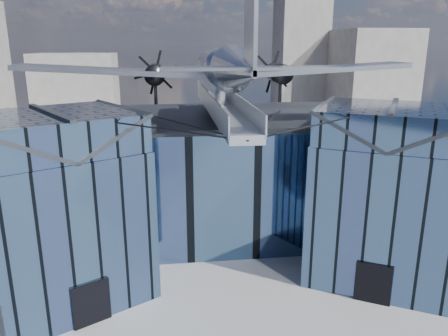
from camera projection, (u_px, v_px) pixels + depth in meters
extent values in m
plane|color=gray|center=(228.00, 274.00, 30.58)|extent=(120.00, 120.00, 0.00)
cube|color=#405B82|center=(214.00, 173.00, 37.87)|extent=(28.00, 14.00, 9.50)
cube|color=#26292E|center=(213.00, 117.00, 36.51)|extent=(28.00, 14.00, 0.40)
cube|color=#405B82|center=(62.00, 225.00, 27.05)|extent=(11.79, 11.43, 9.50)
cube|color=#405B82|center=(52.00, 132.00, 25.45)|extent=(11.56, 11.20, 2.20)
cube|color=#26292E|center=(11.00, 137.00, 24.14)|extent=(7.98, 9.23, 2.40)
cube|color=#26292E|center=(90.00, 128.00, 26.76)|extent=(7.98, 9.23, 2.40)
cube|color=#26292E|center=(50.00, 113.00, 25.14)|extent=(4.30, 7.10, 0.18)
cube|color=black|center=(91.00, 303.00, 24.90)|extent=(2.03, 1.32, 2.60)
cube|color=black|center=(129.00, 209.00, 29.67)|extent=(0.34, 0.34, 9.50)
cube|color=#405B82|center=(383.00, 209.00, 29.60)|extent=(11.79, 11.43, 9.50)
cube|color=#405B82|center=(392.00, 124.00, 28.00)|extent=(11.56, 11.20, 2.20)
cube|color=#26292E|center=(356.00, 122.00, 28.83)|extent=(7.98, 9.23, 2.40)
cube|color=#26292E|center=(430.00, 127.00, 27.16)|extent=(7.98, 9.23, 2.40)
cube|color=#26292E|center=(394.00, 106.00, 27.68)|extent=(4.30, 7.10, 0.18)
cube|color=black|center=(373.00, 284.00, 26.95)|extent=(2.03, 1.32, 2.60)
cube|color=black|center=(317.00, 200.00, 31.27)|extent=(0.34, 0.34, 9.50)
cube|color=#A0A5AE|center=(221.00, 109.00, 30.88)|extent=(1.80, 21.00, 0.50)
cube|color=#A0A5AE|center=(209.00, 100.00, 30.59)|extent=(0.08, 21.00, 1.10)
cube|color=#A0A5AE|center=(234.00, 100.00, 30.81)|extent=(0.08, 21.00, 1.10)
cylinder|color=#A0A5AE|center=(209.00, 102.00, 40.13)|extent=(0.44, 0.44, 1.35)
cylinder|color=#A0A5AE|center=(216.00, 112.00, 34.41)|extent=(0.44, 0.44, 1.35)
cylinder|color=#A0A5AE|center=(222.00, 120.00, 30.59)|extent=(0.44, 0.44, 1.35)
cylinder|color=#A0A5AE|center=(220.00, 95.00, 31.10)|extent=(0.70, 0.70, 1.40)
cylinder|color=black|center=(140.00, 126.00, 23.01)|extent=(10.55, 6.08, 0.69)
cylinder|color=black|center=(331.00, 122.00, 24.28)|extent=(10.55, 6.08, 0.69)
cylinder|color=black|center=(180.00, 123.00, 28.76)|extent=(6.09, 17.04, 1.19)
cylinder|color=black|center=(269.00, 121.00, 29.49)|extent=(6.09, 17.04, 1.19)
cylinder|color=#A1A6AE|center=(220.00, 67.00, 30.56)|extent=(2.50, 11.00, 2.50)
sphere|color=#A1A6AE|center=(213.00, 64.00, 35.81)|extent=(2.50, 2.50, 2.50)
cube|color=black|center=(214.00, 55.00, 34.67)|extent=(1.60, 1.40, 0.50)
cone|color=#A1A6AE|center=(242.00, 70.00, 21.89)|extent=(2.50, 7.00, 2.50)
cube|color=#A1A6AE|center=(250.00, 36.00, 19.26)|extent=(0.18, 2.40, 3.40)
cube|color=#A1A6AE|center=(250.00, 68.00, 19.74)|extent=(8.00, 1.80, 0.14)
cube|color=#A1A6AE|center=(120.00, 71.00, 30.75)|extent=(14.00, 3.20, 1.08)
cylinder|color=black|center=(155.00, 74.00, 31.68)|extent=(1.44, 3.20, 1.44)
cone|color=black|center=(156.00, 73.00, 33.40)|extent=(0.70, 0.70, 0.70)
cube|color=black|center=(156.00, 72.00, 33.54)|extent=(1.05, 0.06, 3.33)
cube|color=black|center=(156.00, 72.00, 33.54)|extent=(2.53, 0.06, 2.53)
cube|color=black|center=(156.00, 72.00, 33.54)|extent=(3.33, 0.06, 1.05)
cylinder|color=black|center=(156.00, 92.00, 31.45)|extent=(0.24, 0.24, 1.75)
cube|color=#A1A6AE|center=(312.00, 70.00, 32.45)|extent=(14.00, 3.20, 1.08)
cylinder|color=black|center=(279.00, 73.00, 32.80)|extent=(1.44, 3.20, 1.44)
cone|color=black|center=(273.00, 72.00, 34.52)|extent=(0.70, 0.70, 0.70)
cube|color=black|center=(273.00, 72.00, 34.66)|extent=(1.05, 0.06, 3.33)
cube|color=black|center=(273.00, 72.00, 34.66)|extent=(2.53, 0.06, 2.53)
cube|color=black|center=(273.00, 72.00, 34.66)|extent=(3.33, 0.06, 1.05)
cylinder|color=black|center=(280.00, 90.00, 32.56)|extent=(0.24, 0.24, 1.75)
cube|color=gray|center=(369.00, 82.00, 77.79)|extent=(12.00, 14.00, 18.00)
cube|color=gray|center=(77.00, 93.00, 78.72)|extent=(14.00, 10.00, 14.00)
cube|color=gray|center=(300.00, 58.00, 85.03)|extent=(9.00, 9.00, 26.00)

